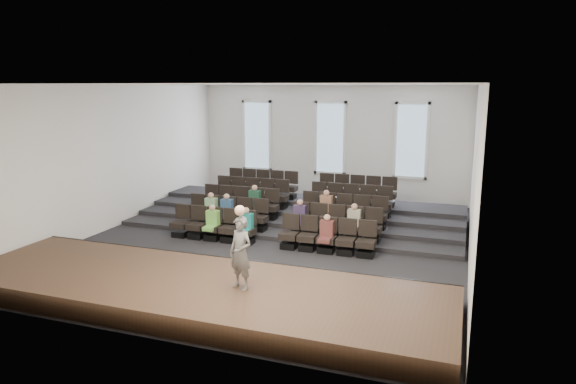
% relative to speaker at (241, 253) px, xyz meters
% --- Properties ---
extents(ground, '(14.00, 14.00, 0.00)m').
position_rel_speaker_xyz_m(ground, '(-1.18, 5.12, -1.33)').
color(ground, black).
rests_on(ground, ground).
extents(ceiling, '(12.00, 14.00, 0.02)m').
position_rel_speaker_xyz_m(ceiling, '(-1.18, 5.12, 3.68)').
color(ceiling, white).
rests_on(ceiling, ground).
extents(wall_back, '(12.00, 0.04, 5.00)m').
position_rel_speaker_xyz_m(wall_back, '(-1.18, 12.14, 1.17)').
color(wall_back, white).
rests_on(wall_back, ground).
extents(wall_front, '(12.00, 0.04, 5.00)m').
position_rel_speaker_xyz_m(wall_front, '(-1.18, -1.90, 1.17)').
color(wall_front, white).
rests_on(wall_front, ground).
extents(wall_left, '(0.04, 14.00, 5.00)m').
position_rel_speaker_xyz_m(wall_left, '(-7.20, 5.12, 1.17)').
color(wall_left, white).
rests_on(wall_left, ground).
extents(wall_right, '(0.04, 14.00, 5.00)m').
position_rel_speaker_xyz_m(wall_right, '(4.84, 5.12, 1.17)').
color(wall_right, white).
rests_on(wall_right, ground).
extents(stage, '(11.80, 3.60, 0.50)m').
position_rel_speaker_xyz_m(stage, '(-1.18, 0.02, -1.08)').
color(stage, '#3E281A').
rests_on(stage, ground).
extents(stage_lip, '(11.80, 0.06, 0.52)m').
position_rel_speaker_xyz_m(stage_lip, '(-1.18, 1.79, -1.08)').
color(stage_lip, black).
rests_on(stage_lip, ground).
extents(risers, '(11.80, 4.80, 0.60)m').
position_rel_speaker_xyz_m(risers, '(-1.18, 8.29, -1.13)').
color(risers, black).
rests_on(risers, ground).
extents(seating_rows, '(6.80, 4.70, 1.67)m').
position_rel_speaker_xyz_m(seating_rows, '(-1.18, 6.66, -0.65)').
color(seating_rows, black).
rests_on(seating_rows, ground).
extents(windows, '(8.44, 0.10, 3.24)m').
position_rel_speaker_xyz_m(windows, '(-1.18, 12.07, 1.37)').
color(windows, white).
rests_on(windows, wall_back).
extents(audience, '(5.45, 2.64, 1.10)m').
position_rel_speaker_xyz_m(audience, '(-1.39, 5.46, -0.51)').
color(audience, '#71BE4C').
rests_on(audience, seating_rows).
extents(speaker, '(0.70, 0.57, 1.65)m').
position_rel_speaker_xyz_m(speaker, '(0.00, 0.00, 0.00)').
color(speaker, '#5A5855').
rests_on(speaker, stage).
extents(mic_stand, '(0.23, 0.23, 1.40)m').
position_rel_speaker_xyz_m(mic_stand, '(-0.57, 1.16, -0.41)').
color(mic_stand, black).
rests_on(mic_stand, stage).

